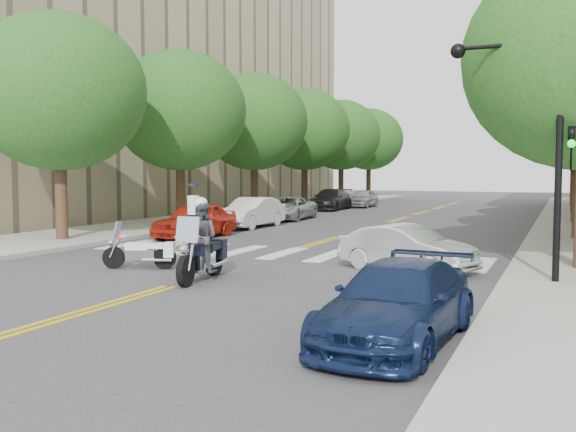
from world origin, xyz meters
The scene contains 22 objects.
ground centered at (0.00, 0.00, 0.00)m, with size 140.00×140.00×0.00m, color #38383A.
sidewalk_left centered at (-9.50, 22.00, 0.07)m, with size 5.00×60.00×0.15m, color #9E9991.
building_left centered at (-26.00, 26.00, 12.00)m, with size 26.00×44.00×24.00m, color tan.
tree_l_0 centered at (-8.80, 6.00, 5.55)m, with size 6.40×6.40×8.45m.
tree_l_1 centered at (-8.80, 14.00, 5.55)m, with size 6.40×6.40×8.45m.
tree_l_2 centered at (-8.80, 22.00, 5.55)m, with size 6.40×6.40×8.45m.
tree_l_3 centered at (-8.80, 30.00, 5.55)m, with size 6.40×6.40×8.45m.
tree_l_4 centered at (-8.80, 38.00, 5.55)m, with size 6.40×6.40×8.45m.
tree_l_5 centered at (-8.80, 46.00, 5.55)m, with size 6.40×6.40×8.45m.
tree_r_4 centered at (8.80, 38.00, 5.55)m, with size 6.40×6.40×8.45m.
tree_r_5 centered at (8.80, 46.00, 5.55)m, with size 6.40×6.40×8.45m.
traffic_signal_pole centered at (7.72, 3.50, 3.72)m, with size 2.82×0.42×6.00m.
motorcycle_police centered at (0.19, 1.14, 0.91)m, with size 0.93×2.52×2.05m.
motorcycle_parked centered at (-2.16, 2.05, 0.46)m, with size 1.96×0.98×1.31m.
officer_standing centered at (-2.30, 4.75, 0.92)m, with size 0.67×0.44×1.84m, color black.
convertible centered at (4.49, 4.50, 0.62)m, with size 1.31×3.76×1.24m, color silver.
sedan_blue centered at (6.00, -2.58, 0.63)m, with size 1.76×4.33×1.26m, color #0F1C3F.
parked_car_a centered at (-5.20, 9.50, 0.71)m, with size 1.67×4.14×1.41m, color red.
parked_car_b centered at (-5.20, 14.50, 0.71)m, with size 1.49×4.28×1.41m, color white.
parked_car_c centered at (-5.47, 19.50, 0.62)m, with size 2.06×4.48×1.24m, color gray.
parked_car_d centered at (-6.30, 28.50, 0.71)m, with size 1.98×4.87×1.41m, color black.
parked_car_e centered at (-5.20, 32.41, 0.66)m, with size 1.55×3.85×1.31m, color gray.
Camera 1 is at (8.39, -12.39, 2.72)m, focal length 40.00 mm.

